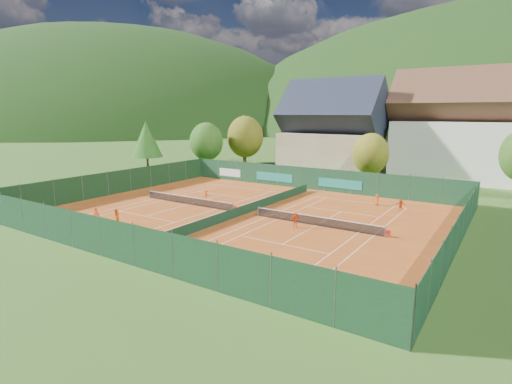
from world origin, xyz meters
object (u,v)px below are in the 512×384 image
at_px(hotel_block_a, 465,132).
at_px(player_left_far, 206,195).
at_px(player_right_far_a, 377,200).
at_px(player_left_mid, 116,217).
at_px(chalet, 333,135).
at_px(player_right_far_b, 401,205).
at_px(player_left_near, 96,216).
at_px(player_right_near, 295,220).
at_px(ball_hopper, 303,274).

height_order(hotel_block_a, player_left_far, hotel_block_a).
bearing_deg(player_left_far, player_right_far_a, -161.03).
relative_size(hotel_block_a, player_right_far_a, 16.90).
bearing_deg(player_left_mid, chalet, 104.25).
bearing_deg(player_right_far_a, hotel_block_a, -90.46).
distance_m(player_left_mid, player_right_far_b, 29.32).
distance_m(hotel_block_a, player_left_mid, 52.21).
distance_m(player_left_near, player_right_near, 18.77).
bearing_deg(player_left_near, player_right_far_a, 21.68).
xyz_separation_m(chalet, hotel_block_a, (19.00, 6.00, 0.76)).
xyz_separation_m(ball_hopper, player_left_mid, (-20.72, 2.23, 0.18)).
bearing_deg(player_right_far_a, player_right_far_b, 173.66).
distance_m(ball_hopper, player_right_far_a, 23.62).
bearing_deg(player_right_far_b, player_left_far, -8.01).
bearing_deg(player_right_far_a, player_left_far, 37.35).
height_order(ball_hopper, player_right_near, player_right_near).
distance_m(player_left_near, player_right_far_a, 29.90).
relative_size(player_left_near, player_left_far, 1.33).
xyz_separation_m(ball_hopper, player_left_far, (-20.56, 15.14, 0.04)).
bearing_deg(chalet, ball_hopper, -69.57).
distance_m(chalet, player_left_far, 28.06).
bearing_deg(player_right_far_b, player_right_far_a, -46.34).
distance_m(ball_hopper, player_left_mid, 20.84).
bearing_deg(hotel_block_a, player_left_mid, -117.65).
height_order(player_right_near, player_right_far_a, player_right_near).
height_order(player_left_mid, player_right_near, player_right_near).
height_order(ball_hopper, player_left_far, player_left_far).
distance_m(chalet, player_left_mid, 40.62).
bearing_deg(chalet, hotel_block_a, 17.53).
bearing_deg(player_left_far, chalet, -106.01).
distance_m(player_left_far, player_right_near, 15.35).
bearing_deg(ball_hopper, player_right_far_a, 95.84).
xyz_separation_m(hotel_block_a, ball_hopper, (-3.32, -48.10, -6.83)).
distance_m(ball_hopper, player_right_far_b, 22.52).
relative_size(chalet, player_right_far_a, 12.67).
xyz_separation_m(player_left_near, player_right_far_a, (19.95, 22.27, -0.15)).
bearing_deg(chalet, player_right_far_a, -54.49).
xyz_separation_m(hotel_block_a, player_right_far_b, (-2.87, -25.59, -6.75)).
bearing_deg(hotel_block_a, player_right_far_a, -103.09).
height_order(hotel_block_a, player_right_far_b, hotel_block_a).
bearing_deg(hotel_block_a, player_right_near, -103.83).
distance_m(player_left_far, player_right_far_b, 22.27).
relative_size(chalet, player_left_mid, 11.06).
relative_size(player_right_far_a, player_right_far_b, 1.02).
height_order(player_left_far, player_right_near, player_right_near).
distance_m(player_left_mid, player_left_far, 12.91).
xyz_separation_m(player_left_far, player_right_far_a, (18.16, 8.36, 0.04)).
bearing_deg(ball_hopper, player_right_near, 119.88).
bearing_deg(hotel_block_a, player_left_near, -118.71).
relative_size(hotel_block_a, player_right_near, 14.05).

